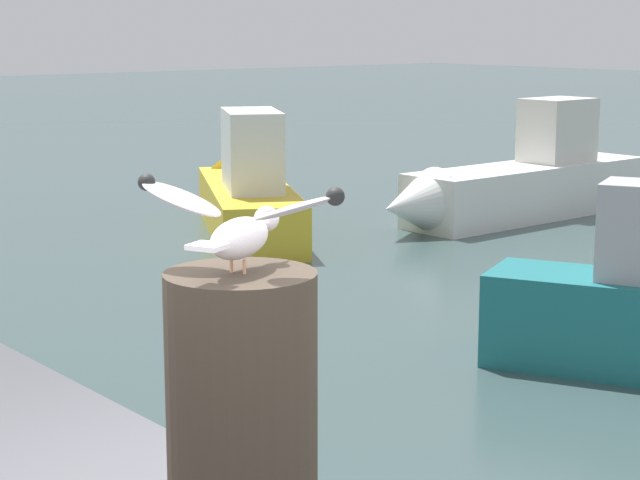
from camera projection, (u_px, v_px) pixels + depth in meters
mooring_post at (242, 439)px, 2.82m from camera, size 0.38×0.38×0.85m
seagull at (240, 224)px, 2.72m from camera, size 0.54×0.38×0.23m
boat_yellow at (246, 193)px, 16.45m from camera, size 4.92×3.39×1.91m
boat_white at (514, 184)px, 17.29m from camera, size 1.22×5.35×1.86m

